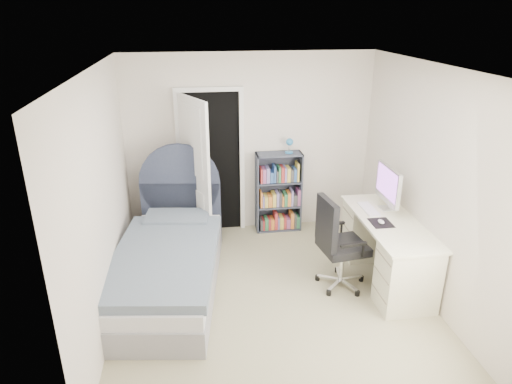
{
  "coord_description": "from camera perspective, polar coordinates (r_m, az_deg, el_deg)",
  "views": [
    {
      "loc": [
        -0.79,
        -4.27,
        3.0
      ],
      "look_at": [
        -0.13,
        0.29,
        1.15
      ],
      "focal_mm": 32.0,
      "sensor_mm": 36.0,
      "label": 1
    }
  ],
  "objects": [
    {
      "name": "room_shell",
      "position": [
        4.68,
        2.13,
        -0.1
      ],
      "size": [
        3.5,
        3.7,
        2.6
      ],
      "color": "gray",
      "rests_on": "ground"
    },
    {
      "name": "door",
      "position": [
        6.13,
        -6.93,
        3.02
      ],
      "size": [
        0.92,
        0.76,
        2.06
      ],
      "color": "black",
      "rests_on": "ground"
    },
    {
      "name": "bed",
      "position": [
        5.37,
        -10.81,
        -8.52
      ],
      "size": [
        1.38,
        2.43,
        1.42
      ],
      "color": "gray",
      "rests_on": "ground"
    },
    {
      "name": "nightstand",
      "position": [
        6.4,
        -9.83,
        -2.23
      ],
      "size": [
        0.44,
        0.44,
        0.64
      ],
      "color": "tan",
      "rests_on": "ground"
    },
    {
      "name": "floor_lamp",
      "position": [
        6.26,
        -7.23,
        -0.56
      ],
      "size": [
        0.22,
        0.22,
        1.54
      ],
      "color": "silver",
      "rests_on": "ground"
    },
    {
      "name": "bookcase",
      "position": [
        6.53,
        2.93,
        -0.36
      ],
      "size": [
        0.64,
        0.28,
        1.37
      ],
      "color": "#3B4050",
      "rests_on": "ground"
    },
    {
      "name": "desk",
      "position": [
        5.57,
        15.97,
        -6.62
      ],
      "size": [
        0.63,
        1.58,
        1.3
      ],
      "color": "beige",
      "rests_on": "ground"
    },
    {
      "name": "office_chair",
      "position": [
        5.21,
        10.03,
        -5.86
      ],
      "size": [
        0.59,
        0.6,
        1.1
      ],
      "color": "silver",
      "rests_on": "ground"
    }
  ]
}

